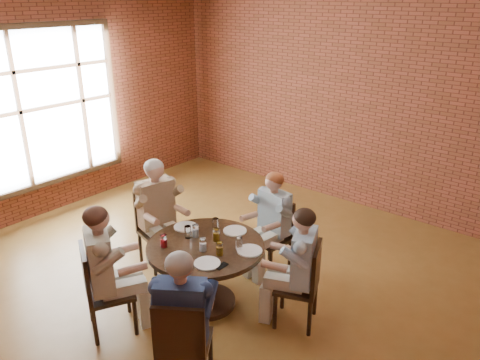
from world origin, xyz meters
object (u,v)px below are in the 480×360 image
Objects in this scene: diner_d at (107,270)px; chair_a at (305,282)px; chair_c at (156,224)px; diner_e at (184,320)px; smartphone at (222,266)px; dining_table at (206,263)px; diner_a at (297,268)px; diner_b at (271,224)px; chair_e at (182,343)px; chair_b at (275,232)px; diner_c at (159,214)px; chair_d at (100,287)px.

chair_a is at bearing -110.61° from diner_d.
chair_c is 0.70× the size of diner_d.
diner_e reaches higher than smartphone.
smartphone is at bearing -107.12° from diner_e.
chair_a is 2.10m from chair_c.
diner_e is (0.63, -0.93, 0.14)m from dining_table.
diner_b is (-0.78, 0.62, -0.01)m from diner_a.
diner_a is 0.97× the size of diner_e.
diner_e reaches higher than dining_table.
chair_a is 6.77× the size of smartphone.
diner_d is 1.17m from chair_e.
chair_b is (-0.77, 0.70, -0.16)m from diner_a.
smartphone is (0.27, -1.28, 0.26)m from chair_b.
chair_c is 1.61m from smartphone.
chair_e is (1.15, -0.11, -0.18)m from diner_d.
diner_e is at bearing -90.00° from chair_e.
chair_c reaches higher than dining_table.
chair_e is at bearing -55.81° from dining_table.
diner_d is at bearing -141.44° from smartphone.
dining_table is at bearing -90.00° from chair_c.
diner_b reaches higher than chair_b.
chair_c is at bearing -142.13° from diner_b.
diner_d is at bearing -117.46° from dining_table.
chair_c is (-2.09, -0.14, 0.02)m from chair_a.
diner_c is (-2.00, -0.16, 0.19)m from chair_a.
diner_a reaches higher than chair_d.
chair_c is at bearing -68.78° from diner_e.
diner_c is (0.09, -0.02, 0.17)m from chair_c.
chair_a is at bearing -138.89° from diner_e.
diner_a is at bearing -136.10° from diner_e.
chair_b is 0.97× the size of chair_e.
chair_c is 1.38m from chair_d.
dining_table is 0.90× the size of diner_d.
diner_b is 1.37m from diner_c.
diner_a is at bearing -109.78° from diner_d.
chair_d is (0.51, -1.23, -0.17)m from diner_c.
diner_a is (-0.08, -0.03, 0.15)m from chair_a.
diner_b reaches higher than chair_c.
diner_e reaches higher than chair_d.
diner_a is 0.77m from smartphone.
diner_a is 1.05m from chair_b.
diner_d is at bearing -69.58° from diner_a.
smartphone is (-0.27, 0.80, 0.24)m from chair_e.
chair_d is (0.60, -1.25, -0.00)m from chair_c.
diner_c is (-1.15, -0.75, 0.05)m from diner_b.
diner_d is at bearing -35.93° from diner_e.
diner_b reaches higher than chair_a.
chair_b is 0.66× the size of diner_d.
dining_table is 0.93× the size of diner_e.
diner_b is 1.99m from diner_e.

